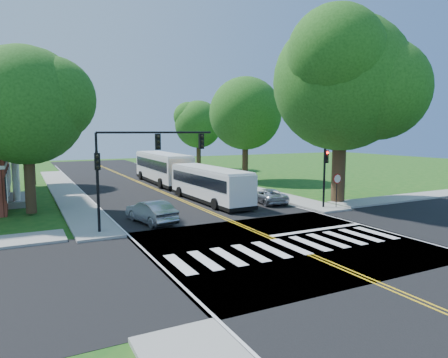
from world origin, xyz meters
TOP-DOWN VIEW (x-y plane):
  - ground at (0.00, 0.00)m, footprint 140.00×140.00m
  - road at (0.00, 18.00)m, footprint 14.00×96.00m
  - cross_road at (0.00, 0.00)m, footprint 60.00×12.00m
  - center_line at (0.00, 22.00)m, footprint 0.36×70.00m
  - edge_line_w at (-6.80, 22.00)m, footprint 0.12×70.00m
  - edge_line_e at (6.80, 22.00)m, footprint 0.12×70.00m
  - crosswalk at (0.00, -0.50)m, footprint 12.60×3.00m
  - stop_bar at (3.50, 1.60)m, footprint 6.60×0.40m
  - sidewalk_nw at (-8.30, 25.00)m, footprint 2.60×40.00m
  - sidewalk_ne at (8.30, 25.00)m, footprint 2.60×40.00m
  - sidewalk_xe at (20.00, 6.80)m, footprint 20.00×2.60m
  - tree_ne_big at (11.00, 8.00)m, footprint 10.80×10.80m
  - tree_west_near at (-11.50, 14.00)m, footprint 8.00×8.00m
  - tree_west_far at (-11.00, 30.00)m, footprint 7.60×7.60m
  - tree_east_mid at (11.50, 24.00)m, footprint 8.40×8.40m
  - tree_east_far at (12.50, 40.00)m, footprint 7.20×7.20m
  - signal_nw at (-5.86, 6.43)m, footprint 7.15×0.46m
  - signal_ne at (8.20, 6.44)m, footprint 0.30×0.46m
  - stop_sign at (9.00, 5.98)m, footprint 0.76×0.08m
  - bus_lead at (1.81, 13.17)m, footprint 2.90×11.04m
  - bus_follow at (2.17, 26.39)m, footprint 3.41×13.11m
  - hatchback at (-4.78, 7.79)m, footprint 2.35×4.61m
  - suv at (5.80, 10.44)m, footprint 2.52×4.47m
  - dark_sedan at (5.12, 19.22)m, footprint 1.71×4.12m

SIDE VIEW (x-z plane):
  - ground at x=0.00m, z-range 0.00..0.00m
  - road at x=0.00m, z-range 0.00..0.01m
  - cross_road at x=0.00m, z-range 0.00..0.01m
  - center_line at x=0.00m, z-range 0.01..0.02m
  - edge_line_w at x=-6.80m, z-range 0.01..0.02m
  - edge_line_e at x=6.80m, z-range 0.01..0.02m
  - crosswalk at x=0.00m, z-range 0.01..0.02m
  - stop_bar at x=3.50m, z-range 0.01..0.02m
  - sidewalk_nw at x=-8.30m, z-range 0.00..0.15m
  - sidewalk_ne at x=8.30m, z-range 0.00..0.15m
  - sidewalk_xe at x=20.00m, z-range 0.00..0.15m
  - suv at x=5.80m, z-range 0.01..1.19m
  - dark_sedan at x=5.12m, z-range 0.01..1.20m
  - hatchback at x=-4.78m, z-range 0.01..1.46m
  - bus_lead at x=1.81m, z-range 0.09..2.93m
  - bus_follow at x=2.17m, z-range 0.11..3.48m
  - stop_sign at x=9.00m, z-range 0.77..3.30m
  - signal_ne at x=8.20m, z-range 0.76..5.16m
  - signal_nw at x=-5.86m, z-range 1.55..7.21m
  - tree_east_far at x=12.50m, z-range 1.69..12.03m
  - tree_west_far at x=-11.00m, z-range 1.66..12.33m
  - tree_west_near at x=-11.50m, z-range 1.83..13.23m
  - tree_east_mid at x=11.50m, z-range 1.89..13.82m
  - tree_ne_big at x=11.00m, z-range 2.17..17.08m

